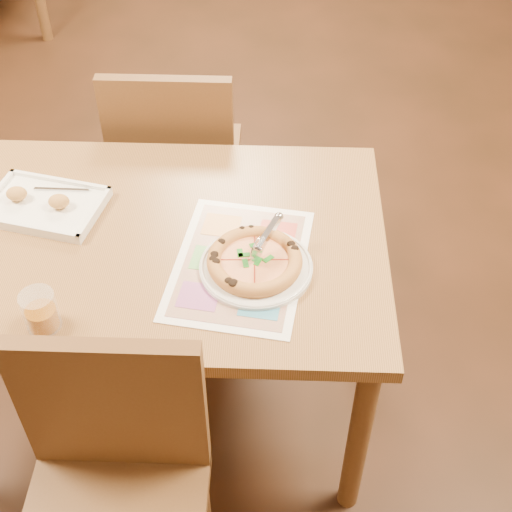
{
  "coord_description": "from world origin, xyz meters",
  "views": [
    {
      "loc": [
        0.35,
        -1.39,
        2.03
      ],
      "look_at": [
        0.31,
        -0.11,
        0.77
      ],
      "focal_mm": 50.0,
      "sensor_mm": 36.0,
      "label": 1
    }
  ],
  "objects_px": {
    "dining_table": "(148,259)",
    "plate": "(256,268)",
    "glass_tumbler": "(41,313)",
    "pizza_cutter": "(265,238)",
    "appetizer_tray": "(44,205)",
    "chair_near": "(112,470)",
    "menu": "(240,263)",
    "pizza": "(255,261)",
    "chair_far": "(175,150)"
  },
  "relations": [
    {
      "from": "plate",
      "to": "glass_tumbler",
      "type": "distance_m",
      "value": 0.54
    },
    {
      "from": "chair_far",
      "to": "glass_tumbler",
      "type": "bearing_deg",
      "value": 78.25
    },
    {
      "from": "appetizer_tray",
      "to": "chair_near",
      "type": "bearing_deg",
      "value": -67.2
    },
    {
      "from": "dining_table",
      "to": "menu",
      "type": "relative_size",
      "value": 2.81
    },
    {
      "from": "pizza_cutter",
      "to": "appetizer_tray",
      "type": "xyz_separation_m",
      "value": [
        -0.62,
        0.18,
        -0.07
      ]
    },
    {
      "from": "dining_table",
      "to": "appetizer_tray",
      "type": "relative_size",
      "value": 3.64
    },
    {
      "from": "chair_near",
      "to": "chair_far",
      "type": "relative_size",
      "value": 1.0
    },
    {
      "from": "pizza",
      "to": "appetizer_tray",
      "type": "bearing_deg",
      "value": 160.54
    },
    {
      "from": "plate",
      "to": "pizza",
      "type": "relative_size",
      "value": 1.19
    },
    {
      "from": "appetizer_tray",
      "to": "dining_table",
      "type": "bearing_deg",
      "value": -19.06
    },
    {
      "from": "plate",
      "to": "appetizer_tray",
      "type": "distance_m",
      "value": 0.64
    },
    {
      "from": "dining_table",
      "to": "chair_far",
      "type": "xyz_separation_m",
      "value": [
        -0.0,
        0.6,
        -0.07
      ]
    },
    {
      "from": "dining_table",
      "to": "chair_far",
      "type": "relative_size",
      "value": 2.77
    },
    {
      "from": "menu",
      "to": "plate",
      "type": "bearing_deg",
      "value": -24.55
    },
    {
      "from": "chair_near",
      "to": "chair_far",
      "type": "bearing_deg",
      "value": 90.0
    },
    {
      "from": "chair_far",
      "to": "pizza_cutter",
      "type": "bearing_deg",
      "value": 115.85
    },
    {
      "from": "plate",
      "to": "glass_tumbler",
      "type": "relative_size",
      "value": 2.82
    },
    {
      "from": "chair_near",
      "to": "pizza_cutter",
      "type": "distance_m",
      "value": 0.66
    },
    {
      "from": "appetizer_tray",
      "to": "menu",
      "type": "height_order",
      "value": "appetizer_tray"
    },
    {
      "from": "chair_near",
      "to": "appetizer_tray",
      "type": "relative_size",
      "value": 1.32
    },
    {
      "from": "chair_near",
      "to": "pizza_cutter",
      "type": "bearing_deg",
      "value": 58.06
    },
    {
      "from": "plate",
      "to": "pizza_cutter",
      "type": "relative_size",
      "value": 2.41
    },
    {
      "from": "dining_table",
      "to": "glass_tumbler",
      "type": "relative_size",
      "value": 12.62
    },
    {
      "from": "appetizer_tray",
      "to": "glass_tumbler",
      "type": "xyz_separation_m",
      "value": [
        0.1,
        -0.42,
        0.03
      ]
    },
    {
      "from": "dining_table",
      "to": "glass_tumbler",
      "type": "height_order",
      "value": "glass_tumbler"
    },
    {
      "from": "dining_table",
      "to": "plate",
      "type": "height_order",
      "value": "plate"
    },
    {
      "from": "dining_table",
      "to": "chair_near",
      "type": "bearing_deg",
      "value": -90.0
    },
    {
      "from": "chair_far",
      "to": "glass_tumbler",
      "type": "height_order",
      "value": "chair_far"
    },
    {
      "from": "dining_table",
      "to": "chair_far",
      "type": "bearing_deg",
      "value": 90.0
    },
    {
      "from": "pizza",
      "to": "glass_tumbler",
      "type": "xyz_separation_m",
      "value": [
        -0.49,
        -0.21,
        0.02
      ]
    },
    {
      "from": "dining_table",
      "to": "chair_far",
      "type": "distance_m",
      "value": 0.61
    },
    {
      "from": "chair_near",
      "to": "appetizer_tray",
      "type": "distance_m",
      "value": 0.78
    },
    {
      "from": "chair_far",
      "to": "appetizer_tray",
      "type": "relative_size",
      "value": 1.32
    },
    {
      "from": "chair_near",
      "to": "pizza_cutter",
      "type": "xyz_separation_m",
      "value": [
        0.33,
        0.53,
        0.23
      ]
    },
    {
      "from": "plate",
      "to": "pizza_cutter",
      "type": "bearing_deg",
      "value": 59.28
    },
    {
      "from": "glass_tumbler",
      "to": "chair_far",
      "type": "bearing_deg",
      "value": 78.25
    },
    {
      "from": "glass_tumbler",
      "to": "chair_near",
      "type": "bearing_deg",
      "value": -56.23
    },
    {
      "from": "appetizer_tray",
      "to": "menu",
      "type": "distance_m",
      "value": 0.59
    },
    {
      "from": "plate",
      "to": "glass_tumbler",
      "type": "height_order",
      "value": "glass_tumbler"
    },
    {
      "from": "chair_near",
      "to": "pizza",
      "type": "xyz_separation_m",
      "value": [
        0.3,
        0.49,
        0.18
      ]
    },
    {
      "from": "appetizer_tray",
      "to": "menu",
      "type": "xyz_separation_m",
      "value": [
        0.56,
        -0.2,
        -0.01
      ]
    },
    {
      "from": "appetizer_tray",
      "to": "glass_tumbler",
      "type": "bearing_deg",
      "value": -75.92
    },
    {
      "from": "chair_near",
      "to": "menu",
      "type": "bearing_deg",
      "value": 62.64
    },
    {
      "from": "dining_table",
      "to": "plate",
      "type": "relative_size",
      "value": 4.47
    },
    {
      "from": "chair_near",
      "to": "plate",
      "type": "bearing_deg",
      "value": 57.97
    },
    {
      "from": "dining_table",
      "to": "pizza",
      "type": "distance_m",
      "value": 0.34
    },
    {
      "from": "chair_far",
      "to": "dining_table",
      "type": "bearing_deg",
      "value": 90.0
    },
    {
      "from": "glass_tumbler",
      "to": "menu",
      "type": "distance_m",
      "value": 0.51
    },
    {
      "from": "glass_tumbler",
      "to": "dining_table",
      "type": "bearing_deg",
      "value": 58.87
    },
    {
      "from": "pizza_cutter",
      "to": "appetizer_tray",
      "type": "relative_size",
      "value": 0.34
    }
  ]
}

